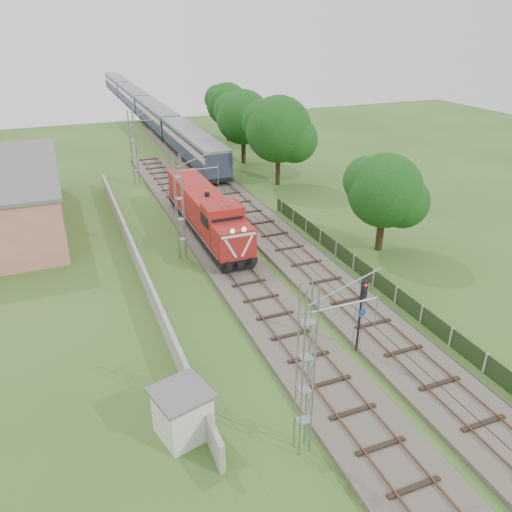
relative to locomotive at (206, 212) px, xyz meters
name	(u,v)px	position (x,y,z in m)	size (l,w,h in m)	color
ground	(286,334)	(0.00, -15.57, -2.11)	(140.00, 140.00, 0.00)	#365720
track_main	(243,278)	(0.00, -8.57, -1.93)	(4.20, 70.00, 0.45)	#6B6054
track_side	(244,209)	(5.00, 4.43, -1.93)	(4.20, 80.00, 0.45)	#6B6054
catenary	(180,208)	(-2.95, -3.57, 1.94)	(3.31, 70.00, 8.00)	gray
boundary_wall	(136,257)	(-6.50, -3.57, -1.36)	(0.25, 40.00, 1.50)	#9E9E99
station_building	(10,197)	(-15.00, 8.43, 0.52)	(8.40, 20.40, 5.22)	tan
fence	(374,278)	(8.00, -12.57, -1.51)	(0.12, 32.00, 1.20)	black
locomotive	(206,212)	(0.00, 0.00, 0.00)	(2.78, 15.90, 4.04)	black
coach_rake	(143,105)	(5.00, 55.41, 0.34)	(2.93, 87.51, 3.39)	black
signal_post	(362,303)	(2.92, -18.57, 0.97)	(0.49, 0.39, 4.48)	black
relay_hut	(183,413)	(-7.40, -20.86, -0.92)	(2.81, 2.81, 2.37)	silver
tree_a	(386,191)	(11.80, -7.74, 2.67)	(5.91, 5.63, 7.67)	#352116
tree_b	(279,130)	(11.34, 10.65, 3.78)	(7.28, 6.94, 9.44)	#352116
tree_c	(244,118)	(11.08, 20.48, 3.43)	(6.86, 6.53, 8.89)	#352116
tree_d	(228,105)	(13.33, 32.89, 3.04)	(6.37, 6.07, 8.26)	#352116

